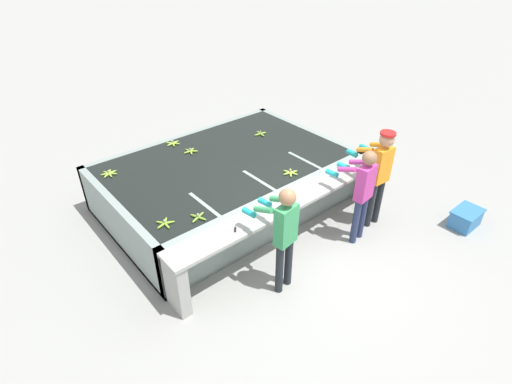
% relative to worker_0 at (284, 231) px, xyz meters
% --- Properties ---
extents(ground_plane, '(80.00, 80.00, 0.00)m').
position_rel_worker_0_xyz_m(ground_plane, '(0.70, 0.36, -1.00)').
color(ground_plane, '#999993').
rests_on(ground_plane, ground).
extents(wash_tank, '(4.28, 2.88, 0.89)m').
position_rel_worker_0_xyz_m(wash_tank, '(0.70, 2.24, -0.56)').
color(wash_tank, gray).
rests_on(wash_tank, ground).
extents(work_ledge, '(4.28, 0.45, 0.89)m').
position_rel_worker_0_xyz_m(work_ledge, '(0.70, 0.58, -0.37)').
color(work_ledge, '#9E9E99').
rests_on(work_ledge, ground).
extents(worker_0, '(0.47, 0.73, 1.66)m').
position_rel_worker_0_xyz_m(worker_0, '(0.00, 0.00, 0.00)').
color(worker_0, '#1E2328').
rests_on(worker_0, ground).
extents(worker_1, '(0.46, 0.73, 1.63)m').
position_rel_worker_0_xyz_m(worker_1, '(1.66, -0.00, -0.02)').
color(worker_1, navy).
rests_on(worker_1, ground).
extents(worker_2, '(0.44, 0.73, 1.74)m').
position_rel_worker_0_xyz_m(worker_2, '(2.22, 0.10, 0.07)').
color(worker_2, '#1E2328').
rests_on(worker_2, ground).
extents(banana_bunch_floating_0, '(0.27, 0.27, 0.08)m').
position_rel_worker_0_xyz_m(banana_bunch_floating_0, '(-0.63, 1.09, -0.09)').
color(banana_bunch_floating_0, '#75A333').
rests_on(banana_bunch_floating_0, wash_tank).
extents(banana_bunch_floating_1, '(0.28, 0.28, 0.08)m').
position_rel_worker_0_xyz_m(banana_bunch_floating_1, '(1.25, 1.15, -0.09)').
color(banana_bunch_floating_1, '#9EC642').
rests_on(banana_bunch_floating_1, wash_tank).
extents(banana_bunch_floating_2, '(0.28, 0.27, 0.08)m').
position_rel_worker_0_xyz_m(banana_bunch_floating_2, '(0.30, 3.40, -0.09)').
color(banana_bunch_floating_2, '#9EC642').
rests_on(banana_bunch_floating_2, wash_tank).
extents(banana_bunch_floating_3, '(0.28, 0.28, 0.08)m').
position_rel_worker_0_xyz_m(banana_bunch_floating_3, '(-1.10, 3.09, -0.09)').
color(banana_bunch_floating_3, '#93BC3D').
rests_on(banana_bunch_floating_3, wash_tank).
extents(banana_bunch_floating_4, '(0.28, 0.27, 0.08)m').
position_rel_worker_0_xyz_m(banana_bunch_floating_4, '(-1.06, 1.27, -0.09)').
color(banana_bunch_floating_4, '#7FAD33').
rests_on(banana_bunch_floating_4, wash_tank).
extents(banana_bunch_floating_5, '(0.28, 0.28, 0.08)m').
position_rel_worker_0_xyz_m(banana_bunch_floating_5, '(1.87, 2.65, -0.09)').
color(banana_bunch_floating_5, '#8CB738').
rests_on(banana_bunch_floating_5, wash_tank).
extents(banana_bunch_floating_6, '(0.27, 0.28, 0.08)m').
position_rel_worker_0_xyz_m(banana_bunch_floating_6, '(0.39, 2.90, -0.09)').
color(banana_bunch_floating_6, '#8CB738').
rests_on(banana_bunch_floating_6, wash_tank).
extents(knife_0, '(0.33, 0.16, 0.02)m').
position_rel_worker_0_xyz_m(knife_0, '(0.35, 0.62, -0.10)').
color(knife_0, silver).
rests_on(knife_0, work_ledge).
extents(knife_1, '(0.25, 0.29, 0.02)m').
position_rel_worker_0_xyz_m(knife_1, '(-0.35, 0.59, -0.10)').
color(knife_1, silver).
rests_on(knife_1, work_ledge).
extents(crate, '(0.55, 0.39, 0.32)m').
position_rel_worker_0_xyz_m(crate, '(3.39, -1.02, -0.83)').
color(crate, '#3375B7').
rests_on(crate, ground).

